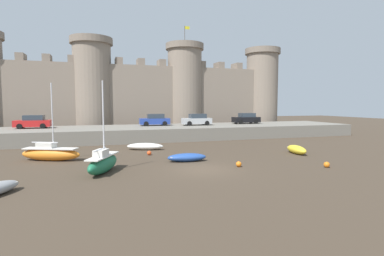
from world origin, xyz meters
TOP-DOWN VIEW (x-y plane):
  - ground_plane at (0.00, 0.00)m, footprint 160.00×160.00m
  - quay_road at (0.00, 19.96)m, footprint 56.99×10.00m
  - castle at (-0.00, 29.97)m, footprint 51.40×6.41m
  - sailboat_midflat_right at (-10.69, 6.93)m, footprint 5.01×3.11m
  - rowboat_midflat_left at (-2.45, 10.36)m, footprint 3.85×2.36m
  - rowboat_near_channel_left at (-0.23, 3.19)m, footprint 3.23×1.36m
  - sailboat_foreground_right at (-6.72, 1.13)m, footprint 2.64×4.18m
  - rowboat_near_channel_right at (10.53, 3.67)m, footprint 1.36×3.03m
  - mooring_buoy_near_channel at (2.79, 0.04)m, footprint 0.41×0.41m
  - mooring_buoy_mid_mud at (-2.60, 7.07)m, footprint 0.40×0.40m
  - mooring_buoy_off_centre at (8.76, -2.12)m, footprint 0.42×0.42m
  - car_quay_east at (0.67, 21.52)m, footprint 4.15×1.98m
  - car_quay_centre_east at (6.44, 20.40)m, footprint 4.15×1.98m
  - car_quay_centre_west at (-14.50, 21.46)m, footprint 4.15×1.98m
  - car_quay_west at (14.73, 21.35)m, footprint 4.15×1.98m

SIDE VIEW (x-z plane):
  - ground_plane at x=0.00m, z-range 0.00..0.00m
  - mooring_buoy_mid_mud at x=-2.60m, z-range 0.00..0.40m
  - mooring_buoy_near_channel at x=2.79m, z-range 0.00..0.41m
  - mooring_buoy_off_centre at x=8.76m, z-range 0.00..0.42m
  - rowboat_near_channel_left at x=-0.23m, z-range 0.02..0.68m
  - rowboat_midflat_left at x=-2.45m, z-range 0.02..0.70m
  - rowboat_near_channel_right at x=10.53m, z-range 0.02..0.79m
  - sailboat_midflat_right at x=-10.69m, z-range -2.53..3.76m
  - sailboat_foreground_right at x=-6.72m, z-range -2.39..3.77m
  - quay_road at x=0.00m, z-range 0.00..1.62m
  - car_quay_east at x=0.67m, z-range 1.58..3.20m
  - car_quay_centre_east at x=6.44m, z-range 1.58..3.20m
  - car_quay_centre_west at x=-14.50m, z-range 1.58..3.20m
  - car_quay_west at x=14.73m, z-range 1.58..3.20m
  - castle at x=0.00m, z-range -2.21..15.55m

